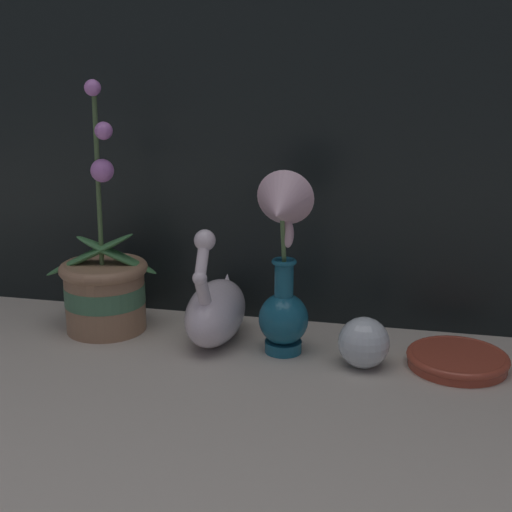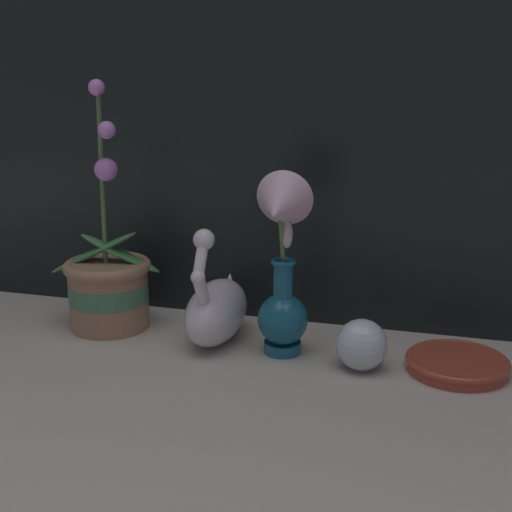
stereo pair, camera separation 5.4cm
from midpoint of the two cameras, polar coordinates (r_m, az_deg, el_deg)
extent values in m
plane|color=#BCB2A3|center=(1.07, 1.66, -9.93)|extent=(2.80, 2.80, 0.00)
cylinder|color=#9E7556|center=(1.27, -10.49, -3.05)|extent=(0.14, 0.14, 0.12)
cylinder|color=#477A56|center=(1.27, -10.51, -2.79)|extent=(0.14, 0.14, 0.03)
torus|color=#9E7556|center=(1.25, -10.61, -0.82)|extent=(0.15, 0.15, 0.02)
cylinder|color=#4C6B3D|center=(1.22, -10.98, 6.19)|extent=(0.01, 0.02, 0.29)
ellipsoid|color=#427F47|center=(1.24, -9.57, 0.20)|extent=(0.14, 0.08, 0.08)
ellipsoid|color=#427F47|center=(1.26, -11.69, 0.24)|extent=(0.17, 0.06, 0.09)
sphere|color=#C67AD1|center=(1.19, -11.35, 13.08)|extent=(0.03, 0.03, 0.03)
sphere|color=#C67AD1|center=(1.18, -10.55, 9.88)|extent=(0.03, 0.03, 0.03)
sphere|color=#C67AD1|center=(1.21, -10.65, 6.82)|extent=(0.04, 0.04, 0.04)
ellipsoid|color=white|center=(1.19, -1.89, -4.50)|extent=(0.09, 0.19, 0.10)
cone|color=white|center=(1.25, -0.93, -2.77)|extent=(0.05, 0.06, 0.07)
cylinder|color=white|center=(1.11, -2.95, -2.90)|extent=(0.02, 0.05, 0.07)
sphere|color=white|center=(1.09, -3.24, -1.72)|extent=(0.02, 0.02, 0.02)
cylinder|color=white|center=(1.09, -3.01, -0.20)|extent=(0.02, 0.05, 0.06)
sphere|color=white|center=(1.10, -2.78, 1.31)|extent=(0.03, 0.03, 0.03)
cylinder|color=#195B75|center=(1.16, 3.48, -7.27)|extent=(0.06, 0.06, 0.02)
ellipsoid|color=#195B75|center=(1.14, 3.52, -5.09)|extent=(0.08, 0.08, 0.08)
cylinder|color=#195B75|center=(1.12, 3.57, -1.90)|extent=(0.03, 0.03, 0.06)
torus|color=#195B75|center=(1.11, 3.60, -0.50)|extent=(0.04, 0.04, 0.01)
cylinder|color=#567A47|center=(1.09, 3.52, 1.17)|extent=(0.01, 0.03, 0.07)
cone|color=beige|center=(1.06, 3.33, 3.93)|extent=(0.09, 0.09, 0.10)
ellipsoid|color=beige|center=(1.09, 3.92, 1.74)|extent=(0.02, 0.02, 0.04)
sphere|color=silver|center=(1.10, 9.86, -7.02)|extent=(0.08, 0.08, 0.08)
cylinder|color=#A8422D|center=(1.14, 17.13, -8.31)|extent=(0.15, 0.15, 0.02)
torus|color=#A8422D|center=(1.14, 17.15, -8.05)|extent=(0.16, 0.16, 0.01)
camera|label=1|loc=(0.03, -88.63, 0.38)|focal=50.00mm
camera|label=2|loc=(0.03, 91.37, -0.38)|focal=50.00mm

